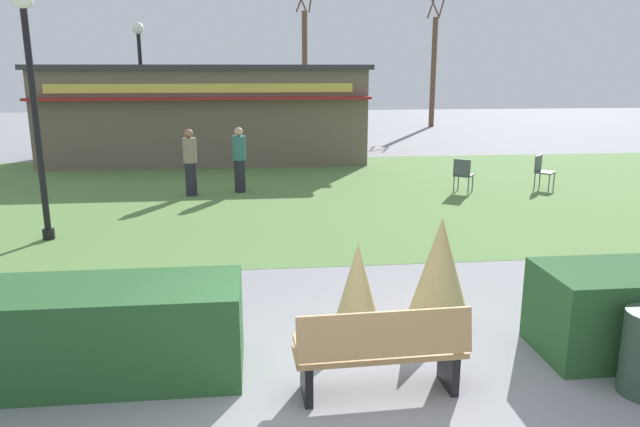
{
  "coord_description": "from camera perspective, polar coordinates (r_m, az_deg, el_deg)",
  "views": [
    {
      "loc": [
        -0.78,
        -5.22,
        3.2
      ],
      "look_at": [
        0.16,
        3.43,
        1.06
      ],
      "focal_mm": 33.64,
      "sensor_mm": 36.0,
      "label": 1
    }
  ],
  "objects": [
    {
      "name": "lamppost_far",
      "position": [
        20.12,
        -16.63,
        12.2
      ],
      "size": [
        0.36,
        0.36,
        4.52
      ],
      "color": "black",
      "rests_on": "ground_plane"
    },
    {
      "name": "hedge_right",
      "position": [
        7.73,
        27.32,
        -8.23
      ],
      "size": [
        2.03,
        1.1,
        1.0
      ],
      "primitive_type": "cube",
      "color": "#28562B",
      "rests_on": "ground_plane"
    },
    {
      "name": "food_kiosk",
      "position": [
        21.68,
        -10.58,
        9.46
      ],
      "size": [
        10.86,
        4.99,
        3.26
      ],
      "color": "#6B5B4C",
      "rests_on": "ground_plane"
    },
    {
      "name": "hedge_left",
      "position": [
        6.73,
        -18.96,
        -10.58
      ],
      "size": [
        2.64,
        1.1,
        1.01
      ],
      "primitive_type": "cube",
      "color": "#28562B",
      "rests_on": "ground_plane"
    },
    {
      "name": "ground_plane",
      "position": [
        6.17,
        2.07,
        -17.41
      ],
      "size": [
        80.0,
        80.0,
        0.0
      ],
      "primitive_type": "plane",
      "color": "gray"
    },
    {
      "name": "tree_left_bg",
      "position": [
        31.97,
        -1.46,
        13.7
      ],
      "size": [
        0.91,
        0.96,
        7.0
      ],
      "color": "brown",
      "rests_on": "ground_plane"
    },
    {
      "name": "lawn_patch",
      "position": [
        15.61,
        -3.18,
        1.99
      ],
      "size": [
        36.0,
        12.0,
        0.01
      ],
      "primitive_type": "cube",
      "color": "#5B8442",
      "rests_on": "ground_plane"
    },
    {
      "name": "lamppost_mid",
      "position": [
        12.12,
        -25.7,
        10.73
      ],
      "size": [
        0.36,
        0.36,
        4.52
      ],
      "color": "black",
      "rests_on": "ground_plane"
    },
    {
      "name": "person_strolling",
      "position": [
        15.68,
        -7.68,
        5.12
      ],
      "size": [
        0.34,
        0.34,
        1.69
      ],
      "rotation": [
        0.0,
        0.0,
        5.89
      ],
      "color": "#23232D",
      "rests_on": "ground_plane"
    },
    {
      "name": "ornamental_grass_behind_left",
      "position": [
        7.66,
        3.59,
        -6.6
      ],
      "size": [
        0.58,
        0.58,
        1.06
      ],
      "primitive_type": "cone",
      "color": "tan",
      "rests_on": "ground_plane"
    },
    {
      "name": "cafe_chair_west",
      "position": [
        15.95,
        13.43,
        3.8
      ],
      "size": [
        0.61,
        0.61,
        0.89
      ],
      "color": "#4C5156",
      "rests_on": "ground_plane"
    },
    {
      "name": "person_standing",
      "position": [
        15.45,
        -12.25,
        4.8
      ],
      "size": [
        0.34,
        0.34,
        1.69
      ],
      "rotation": [
        0.0,
        0.0,
        0.85
      ],
      "color": "#23232D",
      "rests_on": "ground_plane"
    },
    {
      "name": "cafe_chair_east",
      "position": [
        17.13,
        20.36,
        3.98
      ],
      "size": [
        0.62,
        0.62,
        0.89
      ],
      "color": "#4C5156",
      "rests_on": "ground_plane"
    },
    {
      "name": "parked_car_west_slot",
      "position": [
        28.34,
        -10.74,
        8.4
      ],
      "size": [
        4.33,
        2.31,
        1.2
      ],
      "color": "black",
      "rests_on": "ground_plane"
    },
    {
      "name": "park_bench",
      "position": [
        6.06,
        5.81,
        -12.9
      ],
      "size": [
        1.72,
        0.59,
        0.95
      ],
      "color": "tan",
      "rests_on": "ground_plane"
    },
    {
      "name": "ornamental_grass_behind_right",
      "position": [
        8.01,
        11.37,
        -4.95
      ],
      "size": [
        0.79,
        0.79,
        1.32
      ],
      "primitive_type": "cone",
      "color": "tan",
      "rests_on": "ground_plane"
    },
    {
      "name": "tree_right_bg",
      "position": [
        33.51,
        10.73,
        13.28
      ],
      "size": [
        0.91,
        0.96,
        6.78
      ],
      "color": "brown",
      "rests_on": "ground_plane"
    }
  ]
}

